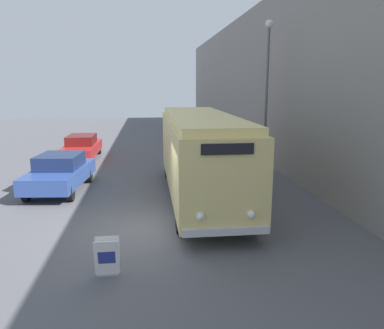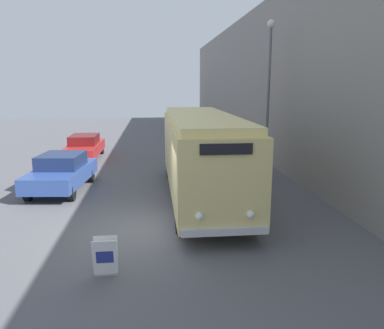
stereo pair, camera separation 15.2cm
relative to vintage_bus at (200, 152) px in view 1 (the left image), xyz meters
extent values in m
plane|color=#56565B|center=(-1.82, -3.13, -1.80)|extent=(80.00, 80.00, 0.00)
cube|color=gray|center=(4.71, 6.87, 2.66)|extent=(0.30, 60.00, 8.92)
cylinder|color=black|center=(-1.05, -3.39, -1.35)|extent=(0.28, 0.90, 0.90)
cylinder|color=black|center=(1.05, -3.39, -1.35)|extent=(0.28, 0.90, 0.90)
cylinder|color=black|center=(-1.05, 3.40, -1.35)|extent=(0.28, 0.90, 0.90)
cylinder|color=black|center=(1.05, 3.40, -1.35)|extent=(0.28, 0.90, 0.90)
cube|color=#E5D17F|center=(0.00, 0.01, -0.09)|extent=(2.42, 9.59, 2.53)
cube|color=#F3DD87|center=(0.00, 0.01, 1.30)|extent=(2.23, 9.21, 0.24)
cube|color=silver|center=(0.00, -4.85, -1.23)|extent=(2.30, 0.12, 0.20)
sphere|color=white|center=(-0.67, -4.82, -0.80)|extent=(0.22, 0.22, 0.22)
sphere|color=white|center=(0.67, -4.82, -0.80)|extent=(0.22, 0.22, 0.22)
cube|color=black|center=(0.00, -4.81, 0.93)|extent=(1.33, 0.06, 0.28)
cube|color=gray|center=(-2.95, -5.69, -1.80)|extent=(0.50, 0.19, 0.01)
cube|color=white|center=(-2.95, -5.77, -1.36)|extent=(0.56, 0.18, 0.88)
cube|color=white|center=(-2.95, -5.61, -1.36)|extent=(0.56, 0.18, 0.88)
cube|color=navy|center=(-2.95, -5.78, -1.34)|extent=(0.39, 0.06, 0.31)
cylinder|color=#595E60|center=(3.47, 3.05, 1.60)|extent=(0.12, 0.12, 6.81)
sphere|color=silver|center=(3.47, 3.05, 5.11)|extent=(0.36, 0.36, 0.36)
cylinder|color=black|center=(-6.54, 0.32, -1.44)|extent=(0.22, 0.72, 0.72)
cylinder|color=black|center=(-4.90, 0.15, -1.44)|extent=(0.22, 0.72, 0.72)
cylinder|color=black|center=(-6.25, 3.10, -1.44)|extent=(0.22, 0.72, 0.72)
cylinder|color=black|center=(-4.62, 2.93, -1.44)|extent=(0.22, 0.72, 0.72)
cube|color=#2D478C|center=(-5.58, 1.63, -1.14)|extent=(2.32, 4.37, 0.61)
cube|color=#19274D|center=(-5.57, 1.73, -0.56)|extent=(1.80, 2.04, 0.55)
cylinder|color=black|center=(-6.60, 6.74, -1.50)|extent=(0.22, 0.61, 0.61)
cylinder|color=black|center=(-5.10, 6.73, -1.50)|extent=(0.22, 0.61, 0.61)
cylinder|color=black|center=(-6.57, 10.08, -1.50)|extent=(0.22, 0.61, 0.61)
cylinder|color=black|center=(-5.07, 10.07, -1.50)|extent=(0.22, 0.61, 0.61)
cube|color=#A52323|center=(-5.83, 8.40, -1.21)|extent=(1.81, 4.76, 0.58)
cube|color=#5B1313|center=(-5.83, 8.52, -0.65)|extent=(1.52, 2.15, 0.53)
camera|label=1|loc=(-1.95, -13.79, 2.49)|focal=35.00mm
camera|label=2|loc=(-1.80, -13.80, 2.49)|focal=35.00mm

